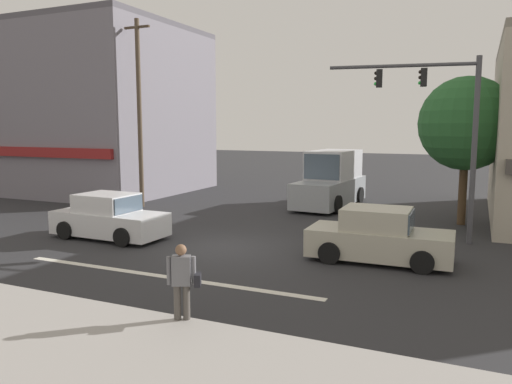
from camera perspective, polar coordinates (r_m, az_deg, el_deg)
The scene contains 10 objects.
ground_plane at distance 16.48m, azimuth -3.78°, elevation -6.30°, with size 120.00×120.00×0.00m, color #2B2B2D.
lane_marking_stripe at distance 13.59m, azimuth -10.77°, elevation -9.41°, with size 9.00×0.24×0.01m, color silver.
building_left_block at distance 32.06m, azimuth -17.24°, elevation 8.87°, with size 10.40×10.11×9.76m.
street_tree at distance 21.46m, azimuth 22.90°, elevation 7.19°, with size 3.69×3.69×5.89m.
utility_pole_near_left at distance 24.97m, azimuth -13.18°, elevation 8.94°, with size 1.40×0.22×8.98m.
traffic_light_mast at distance 17.89m, azimuth 20.71°, elevation 7.82°, with size 4.85×0.86×6.20m.
sedan_parked_curbside at distance 15.04m, azimuth 13.86°, elevation -5.07°, with size 4.14×1.95×1.58m.
box_truck_waiting_far at distance 24.91m, azimuth 8.59°, elevation 1.25°, with size 2.55×5.73×2.75m.
sedan_crossing_leftbound at distance 18.38m, azimuth -16.44°, elevation -2.89°, with size 4.14×1.96×1.58m.
pedestrian_foreground_with_bag at distance 9.96m, azimuth -8.38°, elevation -9.96°, with size 0.68×0.43×1.67m.
Camera 1 is at (7.49, -14.14, 3.93)m, focal length 35.00 mm.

